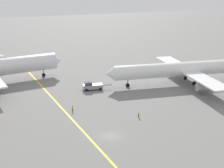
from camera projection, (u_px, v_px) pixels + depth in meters
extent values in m
plane|color=slate|center=(110.00, 136.00, 70.27)|extent=(600.00, 600.00, 0.00)
cube|color=yellow|center=(75.00, 123.00, 76.94)|extent=(3.58, 119.97, 0.01)
cone|color=silver|center=(58.00, 60.00, 117.49)|extent=(3.29, 5.74, 5.51)
cylinder|color=slate|center=(43.00, 72.00, 115.87)|extent=(0.28, 0.28, 2.22)
cylinder|color=black|center=(44.00, 75.00, 116.20)|extent=(1.34, 0.67, 1.30)
cylinder|color=white|center=(182.00, 69.00, 107.11)|extent=(48.07, 14.07, 4.87)
cone|color=white|center=(110.00, 74.00, 101.40)|extent=(3.61, 4.94, 4.48)
cube|color=white|center=(188.00, 71.00, 107.87)|extent=(14.91, 45.04, 0.44)
cylinder|color=#999EA3|center=(170.00, 67.00, 119.77)|extent=(4.62, 3.36, 2.60)
cylinder|color=#999EA3|center=(203.00, 87.00, 96.60)|extent=(4.62, 3.36, 2.60)
cylinder|color=slate|center=(195.00, 80.00, 105.71)|extent=(0.28, 0.28, 2.15)
cylinder|color=black|center=(194.00, 83.00, 106.03)|extent=(1.38, 0.79, 1.30)
cylinder|color=slate|center=(185.00, 75.00, 112.01)|extent=(0.28, 0.28, 2.15)
cylinder|color=black|center=(185.00, 78.00, 112.33)|extent=(1.38, 0.79, 1.30)
cylinder|color=slate|center=(128.00, 82.00, 103.74)|extent=(0.28, 0.28, 2.15)
cylinder|color=black|center=(128.00, 85.00, 104.06)|extent=(1.38, 0.79, 1.30)
cube|color=gray|center=(93.00, 86.00, 101.29)|extent=(6.76, 3.82, 1.33)
cube|color=#333D47|center=(88.00, 83.00, 100.66)|extent=(2.66, 2.49, 0.90)
cylinder|color=#4C4C51|center=(107.00, 85.00, 102.29)|extent=(3.17, 0.85, 0.20)
sphere|color=orange|center=(88.00, 82.00, 100.47)|extent=(0.24, 0.24, 0.24)
cylinder|color=black|center=(86.00, 90.00, 99.80)|extent=(0.94, 0.48, 0.90)
cylinder|color=black|center=(85.00, 88.00, 102.20)|extent=(0.94, 0.48, 0.90)
cylinder|color=black|center=(100.00, 89.00, 100.79)|extent=(0.94, 0.48, 0.90)
cylinder|color=black|center=(99.00, 87.00, 103.19)|extent=(0.94, 0.48, 0.90)
cylinder|color=#2D3351|center=(73.00, 110.00, 84.18)|extent=(0.28, 0.28, 0.78)
cylinder|color=orange|center=(72.00, 107.00, 83.98)|extent=(0.36, 0.36, 0.55)
sphere|color=brown|center=(72.00, 106.00, 83.86)|extent=(0.21, 0.21, 0.21)
cylinder|color=#F24C19|center=(74.00, 107.00, 83.92)|extent=(0.05, 0.05, 0.40)
cylinder|color=black|center=(139.00, 115.00, 80.36)|extent=(0.28, 0.28, 0.79)
cylinder|color=#D1E02D|center=(139.00, 113.00, 80.16)|extent=(0.36, 0.36, 0.56)
sphere|color=beige|center=(139.00, 112.00, 80.04)|extent=(0.21, 0.21, 0.21)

